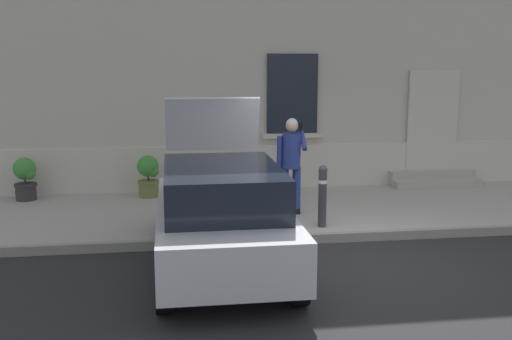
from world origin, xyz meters
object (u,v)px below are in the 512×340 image
Objects in this scene: bollard_near_person at (322,194)px; planter_olive at (148,175)px; hatchback_car_silver at (221,214)px; person_on_phone at (291,160)px; planter_charcoal at (25,178)px.

bollard_near_person is 4.01m from planter_olive.
person_on_phone is (1.46, 2.35, 0.35)m from hatchback_car_silver.
planter_olive is at bearing 137.39° from bollard_near_person.
bollard_near_person is at bearing 38.44° from hatchback_car_silver.
hatchback_car_silver is 2.78m from person_on_phone.
person_on_phone is at bearing -34.87° from planter_olive.
person_on_phone is 2.04× the size of planter_olive.
person_on_phone is at bearing 111.46° from bollard_near_person.
hatchback_car_silver reaches higher than planter_olive.
planter_olive is (2.42, -0.06, 0.00)m from planter_charcoal.
bollard_near_person is 0.60× the size of person_on_phone.
bollard_near_person is 1.22× the size of planter_olive.
planter_charcoal is at bearing 178.67° from planter_olive.
bollard_near_person is 1.07m from person_on_phone.
person_on_phone is 2.04× the size of planter_charcoal.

